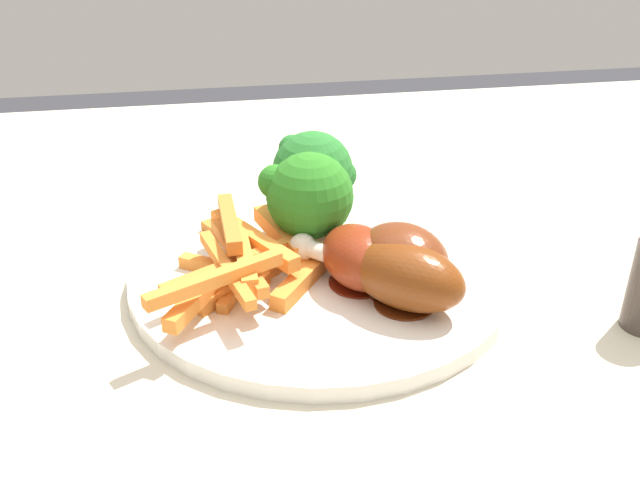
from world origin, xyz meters
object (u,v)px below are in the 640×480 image
at_px(chicken_drumstick_near, 355,254).
at_px(chicken_drumstick_extra, 397,258).
at_px(carrot_fries_pile, 251,258).
at_px(dinner_plate, 320,271).
at_px(dining_table, 406,352).
at_px(broccoli_floret_front, 305,192).
at_px(broccoli_floret_middle, 313,173).
at_px(chicken_drumstick_far, 399,274).

distance_m(chicken_drumstick_near, chicken_drumstick_extra, 0.03).
bearing_deg(chicken_drumstick_extra, carrot_fries_pile, 161.74).
height_order(dinner_plate, chicken_drumstick_near, chicken_drumstick_near).
relative_size(chicken_drumstick_near, chicken_drumstick_extra, 1.14).
distance_m(dining_table, broccoli_floret_front, 0.17).
xyz_separation_m(dinner_plate, carrot_fries_pile, (-0.05, -0.01, 0.02)).
distance_m(broccoli_floret_front, carrot_fries_pile, 0.07).
bearing_deg(carrot_fries_pile, dinner_plate, 8.66).
height_order(broccoli_floret_middle, chicken_drumstick_extra, broccoli_floret_middle).
bearing_deg(broccoli_floret_middle, chicken_drumstick_extra, -64.54).
bearing_deg(broccoli_floret_front, dining_table, -5.14).
bearing_deg(chicken_drumstick_far, chicken_drumstick_near, 123.34).
relative_size(broccoli_floret_front, chicken_drumstick_far, 0.67).
distance_m(broccoli_floret_front, chicken_drumstick_near, 0.06).
bearing_deg(chicken_drumstick_extra, broccoli_floret_front, 126.60).
relative_size(dining_table, chicken_drumstick_near, 9.73).
xyz_separation_m(carrot_fries_pile, chicken_drumstick_near, (0.07, -0.02, 0.01)).
relative_size(dining_table, broccoli_floret_middle, 14.41).
bearing_deg(chicken_drumstick_near, carrot_fries_pile, 166.82).
bearing_deg(broccoli_floret_front, broccoli_floret_middle, 65.53).
relative_size(dining_table, broccoli_floret_front, 15.46).
bearing_deg(dinner_plate, chicken_drumstick_far, -53.86).
bearing_deg(chicken_drumstick_far, dining_table, 65.89).
distance_m(dinner_plate, carrot_fries_pile, 0.05).
distance_m(dinner_plate, broccoli_floret_front, 0.06).
bearing_deg(chicken_drumstick_far, broccoli_floret_front, 118.61).
relative_size(broccoli_floret_front, broccoli_floret_middle, 0.93).
relative_size(broccoli_floret_middle, chicken_drumstick_far, 0.72).
xyz_separation_m(dinner_plate, broccoli_floret_middle, (0.00, 0.05, 0.06)).
height_order(broccoli_floret_middle, chicken_drumstick_far, broccoli_floret_middle).
xyz_separation_m(dining_table, broccoli_floret_front, (-0.08, 0.01, 0.15)).
bearing_deg(broccoli_floret_front, carrot_fries_pile, -139.93).
distance_m(carrot_fries_pile, chicken_drumstick_near, 0.07).
bearing_deg(chicken_drumstick_near, broccoli_floret_front, 115.43).
distance_m(broccoli_floret_middle, chicken_drumstick_far, 0.12).
height_order(carrot_fries_pile, chicken_drumstick_near, chicken_drumstick_near).
relative_size(broccoli_floret_middle, chicken_drumstick_extra, 0.77).
relative_size(chicken_drumstick_near, chicken_drumstick_far, 1.07).
bearing_deg(dining_table, broccoli_floret_front, 174.86).
bearing_deg(broccoli_floret_middle, dining_table, -20.12).
xyz_separation_m(chicken_drumstick_far, chicken_drumstick_extra, (0.00, 0.02, 0.00)).
bearing_deg(chicken_drumstick_extra, chicken_drumstick_far, -101.22).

